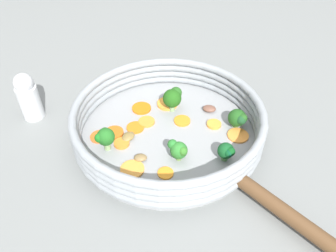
# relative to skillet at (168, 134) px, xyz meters

# --- Properties ---
(ground_plane) EXTENTS (4.00, 4.00, 0.00)m
(ground_plane) POSITION_rel_skillet_xyz_m (0.00, 0.00, -0.01)
(ground_plane) COLOR gray
(skillet) EXTENTS (0.36, 0.36, 0.01)m
(skillet) POSITION_rel_skillet_xyz_m (0.00, 0.00, 0.00)
(skillet) COLOR #939699
(skillet) RESTS_ON ground_plane
(skillet_rim_wall) EXTENTS (0.37, 0.37, 0.06)m
(skillet_rim_wall) POSITION_rel_skillet_xyz_m (0.00, 0.00, 0.04)
(skillet_rim_wall) COLOR #90969B
(skillet_rim_wall) RESTS_ON skillet
(skillet_handle) EXTENTS (0.16, 0.21, 0.02)m
(skillet_handle) POSITION_rel_skillet_xyz_m (-0.17, 0.24, 0.02)
(skillet_handle) COLOR brown
(skillet_handle) RESTS_ON skillet
(skillet_rivet_left) EXTENTS (0.01, 0.01, 0.01)m
(skillet_rivet_left) POSITION_rel_skillet_xyz_m (-0.06, 0.16, 0.01)
(skillet_rivet_left) COLOR #929795
(skillet_rivet_left) RESTS_ON skillet
(skillet_rivet_right) EXTENTS (0.01, 0.01, 0.01)m
(skillet_rivet_right) POSITION_rel_skillet_xyz_m (-0.13, 0.11, 0.01)
(skillet_rivet_right) COLOR #939594
(skillet_rivet_right) RESTS_ON skillet
(carrot_slice_0) EXTENTS (0.06, 0.06, 0.01)m
(carrot_slice_0) POSITION_rel_skillet_xyz_m (-0.01, -0.09, 0.01)
(carrot_slice_0) COLOR orange
(carrot_slice_0) RESTS_ON skillet
(carrot_slice_1) EXTENTS (0.03, 0.03, 0.00)m
(carrot_slice_1) POSITION_rel_skillet_xyz_m (0.02, 0.11, 0.01)
(carrot_slice_1) COLOR orange
(carrot_slice_1) RESTS_ON skillet
(carrot_slice_2) EXTENTS (0.04, 0.04, 0.01)m
(carrot_slice_2) POSITION_rel_skillet_xyz_m (0.11, -0.01, 0.01)
(carrot_slice_2) COLOR orange
(carrot_slice_2) RESTS_ON skillet
(carrot_slice_3) EXTENTS (0.05, 0.05, 0.00)m
(carrot_slice_3) POSITION_rel_skillet_xyz_m (0.06, -0.02, 0.01)
(carrot_slice_3) COLOR orange
(carrot_slice_3) RESTS_ON skillet
(carrot_slice_4) EXTENTS (0.04, 0.04, 0.01)m
(carrot_slice_4) POSITION_rel_skillet_xyz_m (0.09, 0.03, 0.01)
(carrot_slice_4) COLOR orange
(carrot_slice_4) RESTS_ON skillet
(carrot_slice_5) EXTENTS (0.04, 0.04, 0.00)m
(carrot_slice_5) POSITION_rel_skillet_xyz_m (-0.03, -0.03, 0.01)
(carrot_slice_5) COLOR orange
(carrot_slice_5) RESTS_ON skillet
(carrot_slice_6) EXTENTS (0.06, 0.06, 0.00)m
(carrot_slice_6) POSITION_rel_skillet_xyz_m (0.05, -0.08, 0.01)
(carrot_slice_6) COLOR orange
(carrot_slice_6) RESTS_ON skillet
(carrot_slice_7) EXTENTS (0.06, 0.06, 0.00)m
(carrot_slice_7) POSITION_rel_skillet_xyz_m (-0.14, 0.03, 0.01)
(carrot_slice_7) COLOR orange
(carrot_slice_7) RESTS_ON skillet
(carrot_slice_8) EXTENTS (0.04, 0.04, 0.00)m
(carrot_slice_8) POSITION_rel_skillet_xyz_m (0.14, 0.00, 0.01)
(carrot_slice_8) COLOR orange
(carrot_slice_8) RESTS_ON skillet
(carrot_slice_9) EXTENTS (0.04, 0.04, 0.01)m
(carrot_slice_9) POSITION_rel_skillet_xyz_m (-0.10, -0.01, 0.01)
(carrot_slice_9) COLOR #F99A35
(carrot_slice_9) RESTS_ON skillet
(carrot_slice_10) EXTENTS (0.06, 0.06, 0.00)m
(carrot_slice_10) POSITION_rel_skillet_xyz_m (0.08, 0.09, 0.01)
(carrot_slice_10) COLOR #EE983B
(carrot_slice_10) RESTS_ON skillet
(carrot_slice_11) EXTENTS (0.05, 0.05, 0.00)m
(carrot_slice_11) POSITION_rel_skillet_xyz_m (0.04, -0.03, 0.01)
(carrot_slice_11) COLOR orange
(carrot_slice_11) RESTS_ON skillet
(broccoli_floret_0) EXTENTS (0.04, 0.04, 0.05)m
(broccoli_floret_0) POSITION_rel_skillet_xyz_m (0.12, 0.03, 0.04)
(broccoli_floret_0) COLOR #8BA96C
(broccoli_floret_0) RESTS_ON skillet
(broccoli_floret_1) EXTENTS (0.04, 0.04, 0.04)m
(broccoli_floret_1) POSITION_rel_skillet_xyz_m (-0.14, 0.00, 0.03)
(broccoli_floret_1) COLOR olive
(broccoli_floret_1) RESTS_ON skillet
(broccoli_floret_2) EXTENTS (0.03, 0.04, 0.04)m
(broccoli_floret_2) POSITION_rel_skillet_xyz_m (-0.01, 0.08, 0.03)
(broccoli_floret_2) COLOR olive
(broccoli_floret_2) RESTS_ON skillet
(broccoli_floret_3) EXTENTS (0.04, 0.04, 0.05)m
(broccoli_floret_3) POSITION_rel_skillet_xyz_m (-0.02, -0.07, 0.04)
(broccoli_floret_3) COLOR #87AA6B
(broccoli_floret_3) RESTS_ON skillet
(broccoli_floret_4) EXTENTS (0.03, 0.03, 0.04)m
(broccoli_floret_4) POSITION_rel_skillet_xyz_m (-0.10, 0.09, 0.03)
(broccoli_floret_4) COLOR #5F9855
(broccoli_floret_4) RESTS_ON skillet
(mushroom_piece_0) EXTENTS (0.03, 0.03, 0.01)m
(mushroom_piece_0) POSITION_rel_skillet_xyz_m (-0.10, -0.06, 0.01)
(mushroom_piece_0) COLOR brown
(mushroom_piece_0) RESTS_ON skillet
(mushroom_piece_1) EXTENTS (0.03, 0.02, 0.01)m
(mushroom_piece_1) POSITION_rel_skillet_xyz_m (0.06, 0.07, 0.01)
(mushroom_piece_1) COLOR olive
(mushroom_piece_1) RESTS_ON skillet
(mushroom_piece_2) EXTENTS (0.04, 0.04, 0.01)m
(mushroom_piece_2) POSITION_rel_skillet_xyz_m (0.08, 0.01, 0.01)
(mushroom_piece_2) COLOR olive
(mushroom_piece_2) RESTS_ON skillet
(salt_shaker) EXTENTS (0.04, 0.04, 0.11)m
(salt_shaker) POSITION_rel_skillet_xyz_m (0.28, -0.10, 0.05)
(salt_shaker) COLOR silver
(salt_shaker) RESTS_ON ground_plane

